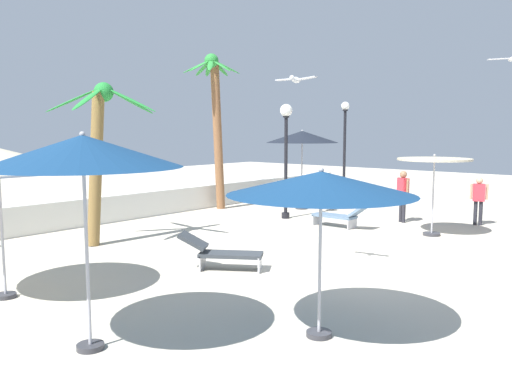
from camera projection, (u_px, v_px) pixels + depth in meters
The scene contains 16 objects.
ground_plane at pixel (354, 260), 12.68m from camera, with size 56.00×56.00×0.00m, color beige.
boundary_wall at pixel (131, 206), 18.39m from camera, with size 25.20×0.30×0.90m, color silver.
patio_umbrella_0 at pixel (83, 152), 7.16m from camera, with size 2.71×2.71×3.08m.
patio_umbrella_1 at pixel (321, 184), 7.68m from camera, with size 2.79×2.79×2.56m.
patio_umbrella_2 at pixel (302, 137), 20.52m from camera, with size 2.83×2.83×3.11m.
patio_umbrella_4 at pixel (434, 165), 15.34m from camera, with size 2.11×2.11×2.41m.
palm_tree_0 at pixel (99, 143), 14.11m from camera, with size 2.96×2.89×4.38m.
palm_tree_1 at pixel (216, 115), 20.34m from camera, with size 2.19×2.19×5.98m.
lamp_post_0 at pixel (345, 143), 22.42m from camera, with size 0.35×0.35×4.29m.
lamp_post_1 at pixel (286, 141), 18.31m from camera, with size 0.43×0.43×3.99m.
lounge_chair_0 at pixel (341, 215), 16.81m from camera, with size 0.58×1.89×0.84m.
lounge_chair_1 at pixel (221, 252), 11.72m from camera, with size 1.49×1.85×0.82m.
guest_0 at pixel (403, 191), 17.69m from camera, with size 0.38×0.50×1.74m.
guest_1 at pixel (479, 196), 17.18m from camera, with size 0.36×0.52×1.57m.
seagull_0 at pixel (296, 79), 10.65m from camera, with size 0.39×0.92×0.14m.
seagull_1 at pixel (511, 59), 15.60m from camera, with size 0.89×1.13×0.14m.
Camera 1 is at (-10.93, -6.31, 3.10)m, focal length 37.01 mm.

